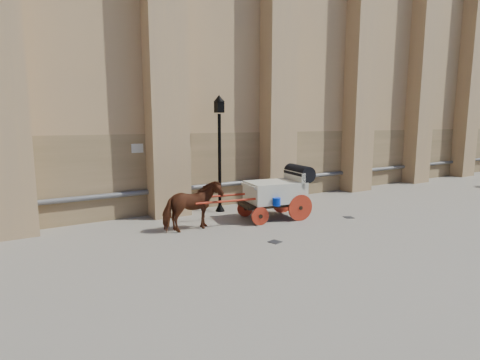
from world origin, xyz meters
TOP-DOWN VIEW (x-y plane):
  - ground at (0.00, 0.00)m, footprint 90.00×90.00m
  - cathedral at (2.07, 7.81)m, footprint 44.80×9.20m
  - horse at (-1.11, 1.30)m, footprint 1.88×0.89m
  - carriage at (2.19, 1.14)m, footprint 4.44×1.84m
  - street_lamp at (0.91, 3.18)m, footprint 0.41×0.41m
  - drain_grate_near at (0.41, -1.02)m, footprint 0.39×0.39m
  - drain_grate_far at (4.39, -0.16)m, footprint 0.41×0.41m

SIDE VIEW (x-z plane):
  - ground at x=0.00m, z-range 0.00..0.00m
  - drain_grate_near at x=0.41m, z-range 0.00..0.01m
  - drain_grate_far at x=4.39m, z-range 0.00..0.01m
  - horse at x=-1.11m, z-range 0.00..1.57m
  - carriage at x=2.19m, z-range 0.07..1.96m
  - street_lamp at x=0.91m, z-range 0.15..4.58m
  - cathedral at x=2.07m, z-range -0.59..18.61m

